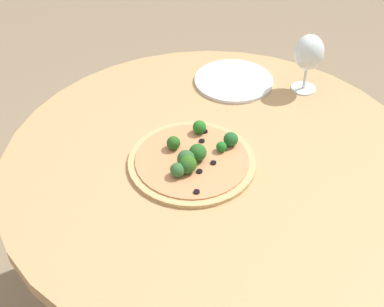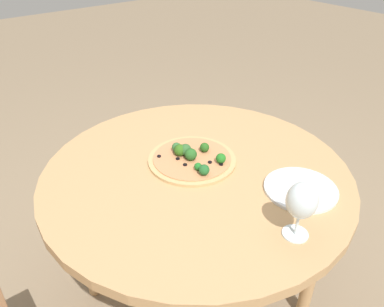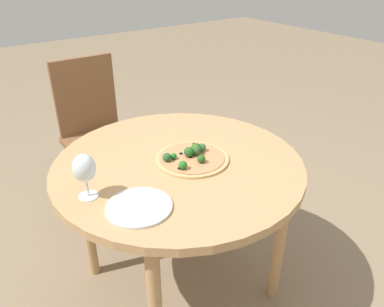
% 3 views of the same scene
% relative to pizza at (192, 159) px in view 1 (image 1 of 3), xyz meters
% --- Properties ---
extents(dining_table, '(1.03, 1.03, 0.70)m').
position_rel_pizza_xyz_m(dining_table, '(-0.05, 0.02, -0.08)').
color(dining_table, tan).
rests_on(dining_table, ground_plane).
extents(pizza, '(0.31, 0.31, 0.06)m').
position_rel_pizza_xyz_m(pizza, '(0.00, 0.00, 0.00)').
color(pizza, tan).
rests_on(pizza, dining_table).
extents(wine_glass, '(0.08, 0.08, 0.17)m').
position_rel_pizza_xyz_m(wine_glass, '(-0.45, 0.00, 0.10)').
color(wine_glass, silver).
rests_on(wine_glass, dining_table).
extents(plate_near, '(0.23, 0.23, 0.01)m').
position_rel_pizza_xyz_m(plate_near, '(-0.34, -0.16, -0.01)').
color(plate_near, silver).
rests_on(plate_near, dining_table).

